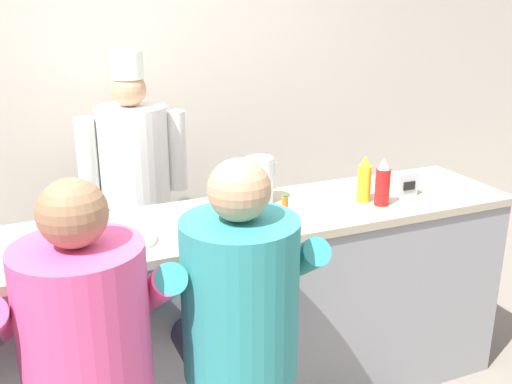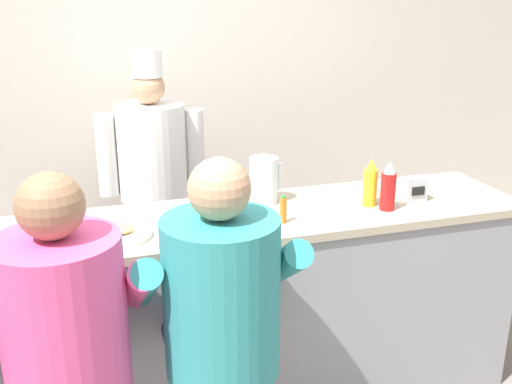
# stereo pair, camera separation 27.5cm
# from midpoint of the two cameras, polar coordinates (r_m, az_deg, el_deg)

# --- Properties ---
(wall_back) EXTENTS (10.00, 0.06, 2.70)m
(wall_back) POSITION_cam_midpoint_polar(r_m,az_deg,el_deg) (4.14, -7.11, 9.11)
(wall_back) COLOR beige
(wall_back) RESTS_ON ground_plane
(diner_counter) EXTENTS (3.04, 0.63, 1.03)m
(diner_counter) POSITION_cam_midpoint_polar(r_m,az_deg,el_deg) (2.99, -0.93, -11.76)
(diner_counter) COLOR gray
(diner_counter) RESTS_ON ground_plane
(ketchup_bottle_red) EXTENTS (0.07, 0.07, 0.24)m
(ketchup_bottle_red) POSITION_cam_midpoint_polar(r_m,az_deg,el_deg) (2.94, 15.12, 0.38)
(ketchup_bottle_red) COLOR red
(ketchup_bottle_red) RESTS_ON diner_counter
(mustard_bottle_yellow) EXTENTS (0.07, 0.07, 0.24)m
(mustard_bottle_yellow) POSITION_cam_midpoint_polar(r_m,az_deg,el_deg) (2.98, 13.46, 0.72)
(mustard_bottle_yellow) COLOR yellow
(mustard_bottle_yellow) RESTS_ON diner_counter
(hot_sauce_bottle_orange) EXTENTS (0.03, 0.03, 0.13)m
(hot_sauce_bottle_orange) POSITION_cam_midpoint_polar(r_m,az_deg,el_deg) (2.71, 5.52, -1.75)
(hot_sauce_bottle_orange) COLOR orange
(hot_sauce_bottle_orange) RESTS_ON diner_counter
(water_pitcher_clear) EXTENTS (0.16, 0.14, 0.23)m
(water_pitcher_clear) POSITION_cam_midpoint_polar(r_m,az_deg,el_deg) (2.94, 3.43, 1.10)
(water_pitcher_clear) COLOR silver
(water_pitcher_clear) RESTS_ON diner_counter
(breakfast_plate) EXTENTS (0.28, 0.28, 0.05)m
(breakfast_plate) POSITION_cam_midpoint_polar(r_m,az_deg,el_deg) (2.60, -9.92, -3.98)
(breakfast_plate) COLOR white
(breakfast_plate) RESTS_ON diner_counter
(coffee_mug_tan) EXTENTS (0.13, 0.09, 0.08)m
(coffee_mug_tan) POSITION_cam_midpoint_polar(r_m,az_deg,el_deg) (2.51, -15.61, -4.66)
(coffee_mug_tan) COLOR beige
(coffee_mug_tan) RESTS_ON diner_counter
(napkin_dispenser_chrome) EXTENTS (0.11, 0.07, 0.12)m
(napkin_dispenser_chrome) POSITION_cam_midpoint_polar(r_m,az_deg,el_deg) (3.11, 17.35, 0.23)
(napkin_dispenser_chrome) COLOR silver
(napkin_dispenser_chrome) RESTS_ON diner_counter
(diner_seated_pink) EXTENTS (0.66, 0.65, 1.49)m
(diner_seated_pink) POSITION_cam_midpoint_polar(r_m,az_deg,el_deg) (2.20, -14.30, -12.35)
(diner_seated_pink) COLOR #B2B5BA
(diner_seated_pink) RESTS_ON ground_plane
(diner_seated_teal) EXTENTS (0.66, 0.65, 1.49)m
(diner_seated_teal) POSITION_cam_midpoint_polar(r_m,az_deg,el_deg) (2.28, -0.02, -10.54)
(diner_seated_teal) COLOR #B2B5BA
(diner_seated_teal) RESTS_ON ground_plane
(cook_in_whites_near) EXTENTS (0.66, 0.43, 1.70)m
(cook_in_whites_near) POSITION_cam_midpoint_polar(r_m,az_deg,el_deg) (3.78, -7.74, 1.67)
(cook_in_whites_near) COLOR #232328
(cook_in_whites_near) RESTS_ON ground_plane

